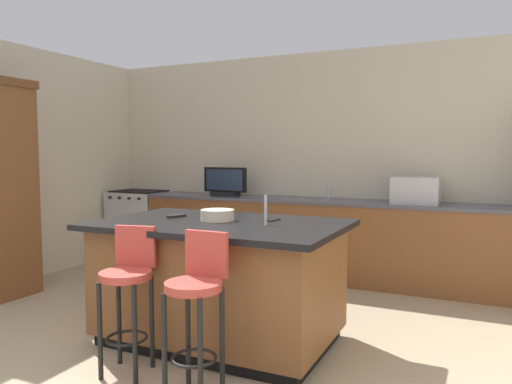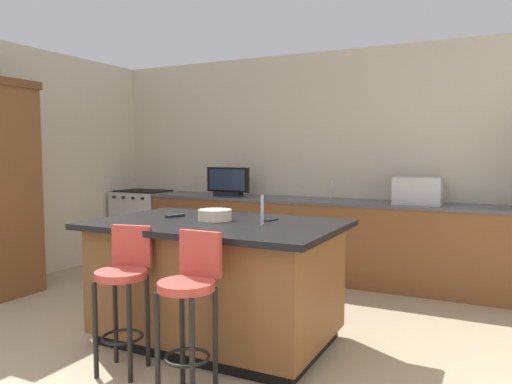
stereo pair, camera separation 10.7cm
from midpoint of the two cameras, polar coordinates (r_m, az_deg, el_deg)
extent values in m
cube|color=beige|center=(6.00, 9.64, 3.36)|extent=(6.62, 0.12, 2.67)
cube|color=beige|center=(6.06, -26.83, 2.94)|extent=(0.12, 4.65, 2.67)
cube|color=brown|center=(5.74, 7.93, -5.65)|extent=(4.38, 0.60, 0.89)
cube|color=#4C4C56|center=(5.68, 7.98, -1.07)|extent=(4.40, 0.62, 0.04)
cube|color=black|center=(3.96, -3.74, -16.32)|extent=(1.64, 0.98, 0.09)
cube|color=brown|center=(3.83, -3.77, -10.08)|extent=(1.72, 1.06, 0.80)
cube|color=black|center=(3.74, -3.81, -3.81)|extent=(1.88, 1.22, 0.04)
cube|color=#B7BABF|center=(6.99, -12.58, -3.73)|extent=(0.74, 0.60, 0.92)
cube|color=black|center=(6.77, -14.20, -4.43)|extent=(0.52, 0.01, 0.33)
cube|color=black|center=(6.94, -12.64, 0.12)|extent=(0.67, 0.50, 0.02)
cylinder|color=black|center=(6.87, -15.88, -0.58)|extent=(0.04, 0.03, 0.04)
cylinder|color=black|center=(6.76, -14.86, -0.63)|extent=(0.04, 0.03, 0.04)
cylinder|color=black|center=(6.65, -13.80, -0.70)|extent=(0.04, 0.03, 0.04)
cylinder|color=black|center=(6.55, -12.71, -0.76)|extent=(0.04, 0.03, 0.04)
cube|color=brown|center=(5.60, -27.21, 0.35)|extent=(0.56, 0.56, 2.19)
cube|color=#B7BABF|center=(5.42, 19.01, 0.16)|extent=(0.48, 0.36, 0.28)
cube|color=black|center=(6.11, -2.80, -0.22)|extent=(0.35, 0.16, 0.05)
cube|color=black|center=(6.10, -2.81, 1.46)|extent=(0.58, 0.05, 0.31)
cube|color=#1E2D47|center=(6.07, -2.94, 1.44)|extent=(0.51, 0.01, 0.26)
cylinder|color=#B2B2B7|center=(5.73, 9.29, 0.35)|extent=(0.02, 0.02, 0.24)
cylinder|color=#B2B2B7|center=(3.55, 1.59, -2.12)|extent=(0.02, 0.02, 0.22)
cylinder|color=#B23D33|center=(3.35, -14.65, -9.34)|extent=(0.34, 0.34, 0.05)
cube|color=#B23D33|center=(3.44, -13.48, -6.13)|extent=(0.29, 0.10, 0.28)
cylinder|color=black|center=(3.40, -17.43, -15.20)|extent=(0.03, 0.03, 0.64)
cylinder|color=black|center=(3.29, -13.66, -15.84)|extent=(0.03, 0.03, 0.64)
cylinder|color=black|center=(3.60, -15.31, -14.03)|extent=(0.03, 0.03, 0.64)
cylinder|color=black|center=(3.49, -11.71, -14.57)|extent=(0.03, 0.03, 0.64)
torus|color=black|center=(3.47, -14.50, -16.11)|extent=(0.28, 0.28, 0.02)
cylinder|color=#B23D33|center=(2.93, -7.13, -10.86)|extent=(0.34, 0.34, 0.05)
cube|color=#B23D33|center=(3.01, -5.54, -7.18)|extent=(0.29, 0.04, 0.28)
cylinder|color=black|center=(3.02, -10.45, -17.51)|extent=(0.03, 0.03, 0.66)
cylinder|color=black|center=(2.88, -6.38, -18.53)|extent=(0.03, 0.03, 0.66)
cylinder|color=black|center=(3.20, -7.66, -16.15)|extent=(0.03, 0.03, 0.66)
cylinder|color=black|center=(3.07, -3.74, -17.00)|extent=(0.03, 0.03, 0.66)
torus|color=black|center=(3.07, -7.04, -18.68)|extent=(0.28, 0.28, 0.02)
cylinder|color=beige|center=(3.80, -4.03, -2.70)|extent=(0.26, 0.26, 0.09)
cube|color=black|center=(3.80, 2.45, -3.28)|extent=(0.09, 0.16, 0.01)
cube|color=black|center=(4.05, -8.72, -2.77)|extent=(0.09, 0.18, 0.02)
camera|label=1|loc=(0.05, -89.34, 0.05)|focal=34.12mm
camera|label=2|loc=(0.05, 90.66, -0.05)|focal=34.12mm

